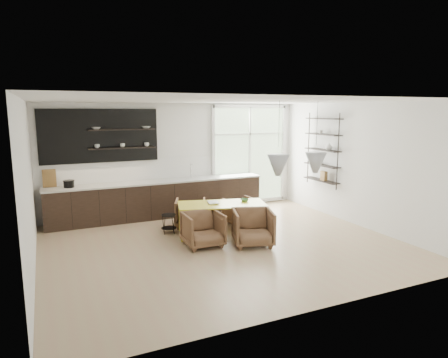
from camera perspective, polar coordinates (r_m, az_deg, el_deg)
room at (r=9.15m, az=0.42°, el=1.93°), size 7.02×6.01×2.91m
kitchen_run at (r=10.35m, az=-9.76°, el=-2.14°), size 5.54×0.69×2.75m
right_shelving at (r=10.65m, az=13.97°, el=3.79°), size 0.26×1.22×1.90m
dining_table at (r=8.78m, az=-0.30°, el=-3.83°), size 2.06×1.31×0.69m
armchair_back_left at (r=9.49m, az=-4.82°, el=-4.81°), size 0.92×0.93×0.65m
armchair_back_right at (r=9.62m, az=2.36°, el=-4.61°), size 0.73×0.75×0.64m
armchair_front_left at (r=8.12m, az=-3.02°, el=-7.17°), size 0.75×0.77×0.70m
armchair_front_right at (r=8.18m, az=4.17°, el=-6.91°), size 1.00×1.01×0.73m
wire_stool at (r=9.02m, az=-7.90°, el=-5.98°), size 0.34×0.34×0.43m
table_book at (r=8.80m, az=-2.33°, el=-3.39°), size 0.30×0.36×0.03m
table_bowl at (r=8.99m, az=2.95°, el=-3.01°), size 0.24×0.24×0.06m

